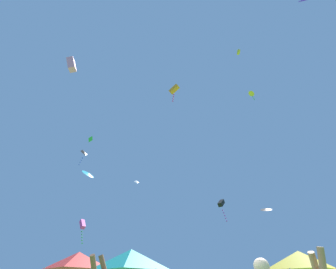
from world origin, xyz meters
name	(u,v)px	position (x,y,z in m)	size (l,w,h in m)	color
canopy_tent_red	(78,260)	(-5.96, 12.94, 2.80)	(3.08, 3.08, 3.29)	#9E9EA3
canopy_tent_teal	(131,260)	(-1.89, 7.74, 2.39)	(2.63, 2.63, 2.81)	#9E9EA3
canopy_tent_yellow	(300,260)	(6.94, 10.06, 2.57)	(2.83, 2.83, 3.03)	#9E9EA3
kite_magenta_box	(83,225)	(-7.80, 18.01, 6.04)	(0.81, 0.82, 2.06)	#D6389E
kite_pink_box	(71,64)	(-7.69, 8.17, 15.81)	(0.90, 0.51, 1.37)	pink
kite_black_diamond	(84,153)	(-11.56, 24.31, 16.76)	(1.20, 1.20, 2.55)	black
kite_black_box	(221,204)	(6.05, 22.64, 9.35)	(1.07, 1.22, 2.63)	black
kite_green_diamond	(90,139)	(-13.22, 29.85, 22.45)	(0.82, 0.83, 0.76)	green
kite_yellow_box	(239,52)	(8.99, 15.38, 26.87)	(0.47, 0.58, 0.70)	yellow
kite_black_delta	(266,209)	(10.81, 22.09, 8.64)	(1.54, 1.49, 0.70)	black
kite_orange_box	(174,90)	(0.39, 11.79, 16.70)	(1.06, 0.83, 2.16)	orange
kite_cyan_delta	(88,173)	(-8.45, 18.68, 11.32)	(1.73, 1.79, 1.04)	#2DB7CC
kite_white_diamond	(137,182)	(-3.58, 20.66, 11.22)	(0.62, 0.66, 0.49)	white
kite_yellow_delta	(252,94)	(11.11, 19.12, 23.10)	(0.83, 0.93, 1.68)	yellow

